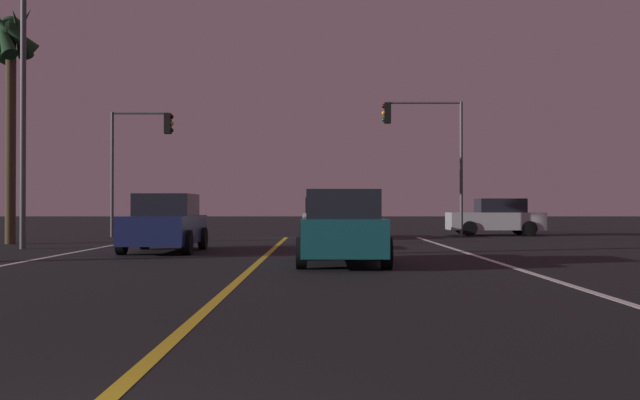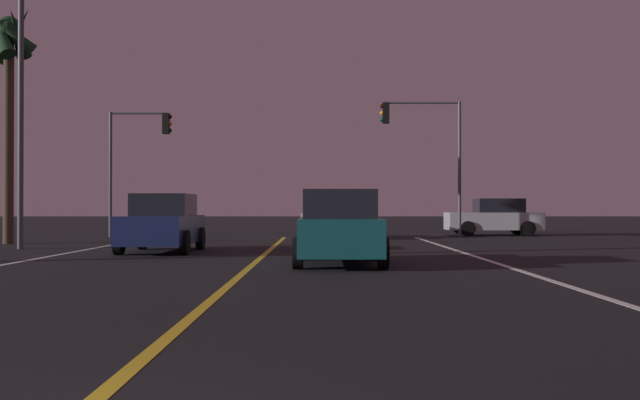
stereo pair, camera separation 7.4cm
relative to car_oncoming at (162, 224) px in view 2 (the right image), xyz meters
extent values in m
cube|color=silver|center=(8.73, -7.03, -0.82)|extent=(0.16, 34.45, 0.01)
cube|color=gold|center=(3.08, -7.03, -0.82)|extent=(0.16, 34.45, 0.01)
cylinder|color=black|center=(0.90, -1.41, -0.48)|extent=(0.22, 0.68, 0.68)
cylinder|color=black|center=(-0.90, -1.41, -0.48)|extent=(0.22, 0.68, 0.68)
cylinder|color=black|center=(0.90, 1.29, -0.48)|extent=(0.22, 0.68, 0.68)
cylinder|color=black|center=(-0.90, 1.29, -0.48)|extent=(0.22, 0.68, 0.68)
cube|color=navy|center=(0.00, -0.06, -0.16)|extent=(1.80, 4.30, 0.80)
cube|color=black|center=(0.00, 0.19, 0.56)|extent=(1.60, 2.10, 0.64)
cube|color=red|center=(0.60, 2.04, -0.06)|extent=(0.24, 0.08, 0.16)
cube|color=red|center=(-0.60, 2.04, -0.06)|extent=(0.24, 0.08, 0.16)
cylinder|color=black|center=(11.27, 11.70, -0.48)|extent=(0.68, 0.22, 0.68)
cylinder|color=black|center=(11.27, 13.50, -0.48)|extent=(0.68, 0.22, 0.68)
cylinder|color=black|center=(13.97, 11.70, -0.48)|extent=(0.68, 0.22, 0.68)
cylinder|color=black|center=(13.97, 13.50, -0.48)|extent=(0.68, 0.22, 0.68)
cube|color=#B7BABF|center=(12.62, 12.60, -0.16)|extent=(4.30, 1.80, 0.80)
cube|color=black|center=(12.87, 12.60, 0.56)|extent=(2.10, 1.60, 0.64)
cube|color=red|center=(14.72, 12.00, -0.06)|extent=(0.08, 0.24, 0.16)
cube|color=red|center=(14.72, 13.20, -0.06)|extent=(0.08, 0.24, 0.16)
cylinder|color=black|center=(4.14, -3.34, -0.48)|extent=(0.22, 0.68, 0.68)
cylinder|color=black|center=(5.94, -3.34, -0.48)|extent=(0.22, 0.68, 0.68)
cylinder|color=black|center=(4.14, -6.04, -0.48)|extent=(0.22, 0.68, 0.68)
cylinder|color=black|center=(5.94, -6.04, -0.48)|extent=(0.22, 0.68, 0.68)
cube|color=#145156|center=(5.04, -4.69, -0.16)|extent=(1.80, 4.30, 0.80)
cube|color=black|center=(5.04, -4.94, 0.56)|extent=(1.60, 2.10, 0.64)
cube|color=red|center=(4.44, -6.79, -0.06)|extent=(0.24, 0.08, 0.16)
cube|color=red|center=(5.64, -6.79, -0.06)|extent=(0.24, 0.08, 0.16)
cylinder|color=black|center=(3.85, 10.76, -0.48)|extent=(0.22, 0.68, 0.68)
cylinder|color=black|center=(5.65, 10.76, -0.48)|extent=(0.22, 0.68, 0.68)
cylinder|color=black|center=(3.85, 8.06, -0.48)|extent=(0.22, 0.68, 0.68)
cylinder|color=black|center=(5.65, 8.06, -0.48)|extent=(0.22, 0.68, 0.68)
cube|color=silver|center=(4.75, 9.41, -0.16)|extent=(1.80, 4.30, 0.80)
cube|color=black|center=(4.75, 9.16, 0.56)|extent=(1.60, 2.10, 0.64)
cube|color=red|center=(4.15, 7.31, -0.06)|extent=(0.24, 0.08, 0.16)
cube|color=red|center=(5.35, 7.31, -0.06)|extent=(0.24, 0.08, 0.16)
cylinder|color=#4C4C51|center=(10.71, 10.69, 2.14)|extent=(0.14, 0.14, 5.92)
cylinder|color=#4C4C51|center=(9.10, 10.69, 5.05)|extent=(3.22, 0.10, 0.10)
cube|color=black|center=(7.49, 10.69, 4.60)|extent=(0.28, 0.36, 0.90)
sphere|color=#3A0605|center=(7.33, 10.69, 4.90)|extent=(0.20, 0.20, 0.20)
sphere|color=orange|center=(7.33, 10.69, 4.60)|extent=(0.20, 0.20, 0.20)
sphere|color=#063816|center=(7.33, 10.69, 4.30)|extent=(0.20, 0.20, 0.20)
cylinder|color=#4C4C51|center=(-4.55, 10.69, 1.91)|extent=(0.14, 0.14, 5.46)
cylinder|color=#4C4C51|center=(-3.34, 10.69, 4.59)|extent=(2.43, 0.10, 0.10)
cube|color=black|center=(-2.13, 10.69, 4.14)|extent=(0.28, 0.36, 0.90)
sphere|color=#3A0605|center=(-1.97, 10.69, 4.44)|extent=(0.20, 0.20, 0.20)
sphere|color=orange|center=(-1.97, 10.69, 4.14)|extent=(0.20, 0.20, 0.20)
sphere|color=#063816|center=(-1.97, 10.69, 3.84)|extent=(0.20, 0.20, 0.20)
cylinder|color=#4C4C51|center=(-4.77, 1.49, 3.66)|extent=(0.18, 0.18, 8.97)
cylinder|color=#473826|center=(-6.48, 4.65, 2.88)|extent=(0.36, 0.36, 7.41)
sphere|color=#19381E|center=(-6.48, 4.65, 6.84)|extent=(0.90, 0.90, 0.90)
cone|color=#19381E|center=(-6.18, 4.66, 6.69)|extent=(0.60, 1.72, 1.74)
cone|color=#19381E|center=(-6.44, 4.95, 6.69)|extent=(1.72, 0.75, 2.17)
cone|color=#19381E|center=(-6.72, 4.84, 6.69)|extent=(1.39, 1.56, 1.65)
cone|color=#19381E|center=(-6.68, 4.43, 6.69)|extent=(1.57, 1.48, 2.06)
cone|color=#19381E|center=(-6.36, 4.38, 6.69)|extent=(1.93, 1.26, 1.71)
camera|label=1|loc=(4.53, -21.74, 0.49)|focal=41.74mm
camera|label=2|loc=(4.61, -21.74, 0.49)|focal=41.74mm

